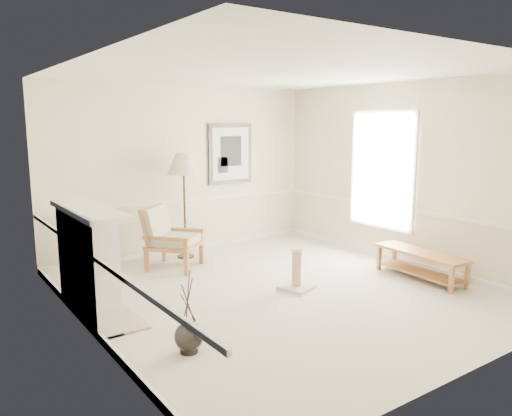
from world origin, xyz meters
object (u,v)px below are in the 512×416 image
(floor_lamp, at_px, (184,167))
(bench, at_px, (421,261))
(floor_vase, at_px, (189,337))
(armchair, at_px, (168,235))
(scratching_post, at_px, (297,276))

(floor_lamp, height_order, bench, floor_lamp)
(floor_vase, relative_size, floor_lamp, 0.48)
(bench, bearing_deg, floor_vase, -177.41)
(armchair, relative_size, bench, 0.73)
(floor_lamp, bearing_deg, floor_vase, -116.61)
(floor_vase, xyz_separation_m, armchair, (1.12, 2.85, 0.37))
(bench, bearing_deg, floor_lamp, 126.70)
(armchair, height_order, floor_lamp, floor_lamp)
(floor_lamp, distance_m, scratching_post, 2.78)
(armchair, xyz_separation_m, bench, (2.78, -2.67, -0.25))
(floor_vase, distance_m, armchair, 3.08)
(scratching_post, bearing_deg, floor_vase, -157.79)
(armchair, height_order, scratching_post, armchair)
(bench, bearing_deg, armchair, 136.10)
(armchair, bearing_deg, floor_lamp, -3.33)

